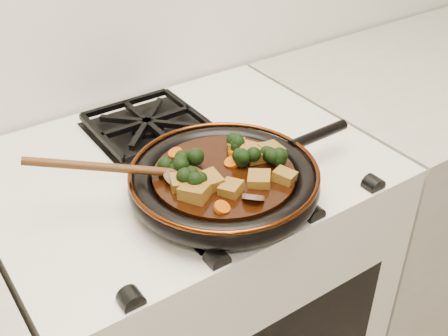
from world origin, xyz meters
TOP-DOWN VIEW (x-y plane):
  - stove at (0.00, 1.69)m, footprint 0.76×0.60m
  - burner_grate_front at (0.00, 1.55)m, footprint 0.23×0.23m
  - burner_grate_back at (0.00, 1.83)m, footprint 0.23×0.23m
  - skillet at (0.00, 1.54)m, footprint 0.47×0.34m
  - braising_sauce at (-0.00, 1.54)m, footprint 0.25×0.25m
  - tofu_cube_0 at (0.06, 1.59)m, footprint 0.05×0.05m
  - tofu_cube_1 at (0.08, 1.54)m, footprint 0.05×0.05m
  - tofu_cube_2 at (-0.08, 1.51)m, footprint 0.06×0.06m
  - tofu_cube_3 at (-0.08, 1.54)m, footprint 0.05×0.05m
  - tofu_cube_4 at (0.03, 1.48)m, footprint 0.05×0.05m
  - tofu_cube_5 at (0.07, 1.46)m, footprint 0.04×0.05m
  - tofu_cube_6 at (-0.04, 1.52)m, footprint 0.05×0.05m
  - tofu_cube_7 at (-0.02, 1.48)m, footprint 0.05×0.05m
  - tofu_cube_8 at (0.10, 1.54)m, footprint 0.04×0.04m
  - tofu_cube_9 at (0.07, 1.55)m, footprint 0.06×0.06m
  - broccoli_floret_0 at (-0.07, 1.58)m, footprint 0.09×0.08m
  - broccoli_floret_1 at (0.05, 1.58)m, footprint 0.08×0.08m
  - broccoli_floret_2 at (0.05, 1.54)m, footprint 0.06×0.06m
  - broccoli_floret_3 at (0.09, 1.51)m, footprint 0.08×0.09m
  - broccoli_floret_4 at (-0.04, 1.59)m, footprint 0.08×0.08m
  - broccoli_floret_5 at (-0.07, 1.53)m, footprint 0.08×0.08m
  - carrot_coin_0 at (0.03, 1.55)m, footprint 0.03×0.03m
  - carrot_coin_1 at (-0.04, 1.63)m, footprint 0.03×0.03m
  - carrot_coin_2 at (0.05, 1.57)m, footprint 0.03×0.03m
  - carrot_coin_3 at (-0.06, 1.45)m, footprint 0.03×0.03m
  - mushroom_slice_0 at (0.09, 1.52)m, footprint 0.04×0.04m
  - mushroom_slice_1 at (-0.01, 1.44)m, footprint 0.05×0.05m
  - mushroom_slice_2 at (0.09, 1.53)m, footprint 0.04×0.04m
  - mushroom_slice_3 at (-0.09, 1.56)m, footprint 0.04×0.04m
  - wooden_spoon at (-0.13, 1.60)m, footprint 0.16×0.10m

SIDE VIEW (x-z plane):
  - stove at x=0.00m, z-range 0.00..0.90m
  - burner_grate_front at x=0.00m, z-range 0.90..0.93m
  - burner_grate_back at x=0.00m, z-range 0.90..0.93m
  - skillet at x=0.00m, z-range 0.92..0.97m
  - braising_sauce at x=0.00m, z-range 0.94..0.96m
  - carrot_coin_0 at x=0.03m, z-range 0.96..0.97m
  - carrot_coin_1 at x=-0.04m, z-range 0.96..0.97m
  - carrot_coin_2 at x=0.05m, z-range 0.95..0.97m
  - carrot_coin_3 at x=-0.06m, z-range 0.95..0.97m
  - mushroom_slice_0 at x=0.09m, z-range 0.95..0.98m
  - mushroom_slice_1 at x=-0.01m, z-range 0.95..0.98m
  - mushroom_slice_2 at x=0.09m, z-range 0.95..0.98m
  - mushroom_slice_3 at x=-0.09m, z-range 0.95..0.98m
  - tofu_cube_0 at x=0.06m, z-range 0.95..0.98m
  - tofu_cube_5 at x=0.07m, z-range 0.95..0.98m
  - tofu_cube_7 at x=-0.02m, z-range 0.95..0.98m
  - tofu_cube_3 at x=-0.08m, z-range 0.95..0.98m
  - tofu_cube_4 at x=0.03m, z-range 0.95..0.98m
  - tofu_cube_8 at x=0.10m, z-range 0.95..0.98m
  - tofu_cube_9 at x=0.07m, z-range 0.95..0.98m
  - broccoli_floret_4 at x=-0.04m, z-range 0.94..1.00m
  - tofu_cube_1 at x=0.08m, z-range 0.95..0.98m
  - tofu_cube_6 at x=-0.04m, z-range 0.95..0.98m
  - tofu_cube_2 at x=-0.08m, z-range 0.95..0.98m
  - broccoli_floret_0 at x=-0.07m, z-range 0.94..1.00m
  - broccoli_floret_5 at x=-0.07m, z-range 0.94..1.00m
  - broccoli_floret_1 at x=0.05m, z-range 0.94..1.00m
  - broccoli_floret_2 at x=0.05m, z-range 0.94..1.00m
  - broccoli_floret_3 at x=0.09m, z-range 0.94..1.00m
  - wooden_spoon at x=-0.13m, z-range 0.85..1.12m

